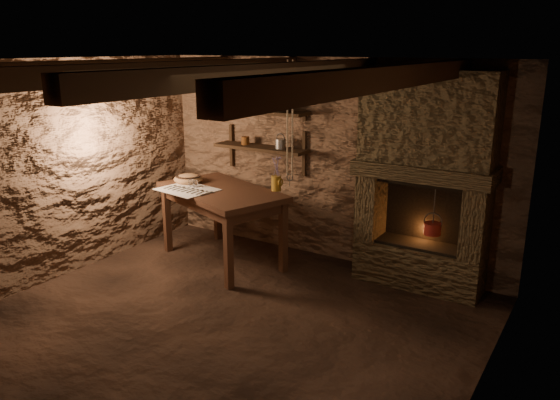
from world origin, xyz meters
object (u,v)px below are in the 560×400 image
Objects in this scene: iron_stockpot at (278,103)px; red_pot at (433,228)px; work_table at (222,223)px; stoneware_jug at (276,176)px; wooden_bowl at (188,179)px.

red_pot is (1.98, -0.12, -1.17)m from iron_stockpot.
work_table is at bearing -120.26° from iron_stockpot.
iron_stockpot is 0.46× the size of red_pot.
stoneware_jug is 1.83m from red_pot.
work_table is 2.43m from red_pot.
iron_stockpot reaches higher than stoneware_jug.
red_pot is at bearing 32.47° from work_table.
stoneware_jug is 1.12× the size of wooden_bowl.
stoneware_jug is at bearing 46.59° from work_table.
iron_stockpot is (0.38, 0.65, 1.38)m from work_table.
red_pot reaches higher than work_table.
stoneware_jug reaches higher than red_pot.
stoneware_jug is 0.89m from iron_stockpot.
red_pot is (2.91, 0.49, -0.25)m from wooden_bowl.
iron_stockpot is at bearing 143.41° from stoneware_jug.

